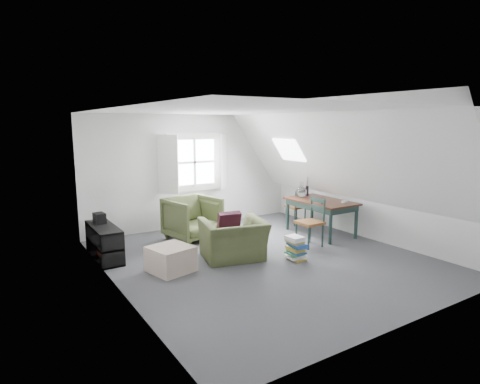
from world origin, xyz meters
TOP-DOWN VIEW (x-y plane):
  - floor at (0.00, 0.00)m, footprint 5.50×5.50m
  - ceiling at (0.00, 0.00)m, footprint 5.50×5.50m
  - wall_back at (0.00, 2.75)m, footprint 5.00×0.00m
  - wall_front at (0.00, -2.75)m, footprint 5.00×0.00m
  - wall_left at (-2.50, 0.00)m, footprint 0.00×5.50m
  - wall_right at (2.50, 0.00)m, footprint 0.00×5.50m
  - slope_left at (-1.55, 0.00)m, footprint 3.19×5.50m
  - slope_right at (1.55, 0.00)m, footprint 3.19×5.50m
  - dormer_window at (0.00, 2.68)m, footprint 1.71×0.35m
  - skylight at (1.55, 1.30)m, footprint 0.35×0.75m
  - armchair_near at (-0.47, 0.29)m, footprint 1.22×1.13m
  - armchair_far at (-0.53, 1.74)m, footprint 1.08×1.10m
  - throw_pillow at (-0.47, 0.44)m, footprint 0.43×0.30m
  - ottoman at (-1.60, 0.31)m, footprint 0.72×0.72m
  - dining_table at (1.91, 0.66)m, footprint 0.87×1.45m
  - demijohn at (1.76, 1.11)m, footprint 0.23×0.23m
  - vase_twigs at (2.01, 1.21)m, footprint 0.07×0.08m
  - cup at (1.66, 0.36)m, footprint 0.11×0.11m
  - paper_box at (2.11, 0.21)m, footprint 0.12×0.10m
  - dining_chair_far at (2.02, 1.56)m, footprint 0.38×0.38m
  - dining_chair_near at (1.16, 0.13)m, footprint 0.43×0.43m
  - media_shelf at (-2.33, 1.43)m, footprint 0.38×1.14m
  - electronics_box at (-2.33, 1.72)m, footprint 0.19×0.25m
  - magazine_stack at (0.40, -0.34)m, footprint 0.31×0.37m

SIDE VIEW (x-z plane):
  - floor at x=0.00m, z-range 0.00..0.00m
  - armchair_near at x=-0.47m, z-range -0.34..0.34m
  - armchair_far at x=-0.53m, z-range -0.43..0.43m
  - ottoman at x=-1.60m, z-range 0.00..0.40m
  - magazine_stack at x=0.40m, z-range 0.00..0.41m
  - media_shelf at x=-2.33m, z-range -0.03..0.55m
  - dining_chair_far at x=2.02m, z-range 0.02..0.83m
  - dining_chair_near at x=1.16m, z-range 0.02..0.93m
  - throw_pillow at x=-0.47m, z-range 0.40..0.81m
  - dining_table at x=1.91m, z-range 0.27..0.99m
  - electronics_box at x=-2.33m, z-range 0.57..0.76m
  - cup at x=1.66m, z-range 0.68..0.77m
  - paper_box at x=2.11m, z-range 0.72..0.76m
  - vase_twigs at x=2.01m, z-range 0.57..1.12m
  - demijohn at x=1.76m, z-range 0.69..1.02m
  - wall_back at x=0.00m, z-range -1.25..3.75m
  - wall_front at x=0.00m, z-range -1.25..3.75m
  - wall_left at x=-2.50m, z-range -1.50..4.00m
  - wall_right at x=2.50m, z-range -1.50..4.00m
  - dormer_window at x=0.00m, z-range 0.80..2.10m
  - skylight at x=1.55m, z-range 1.51..1.98m
  - slope_left at x=-1.55m, z-range -0.47..4.02m
  - slope_right at x=1.55m, z-range -0.47..4.02m
  - ceiling at x=0.00m, z-range 2.50..2.50m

